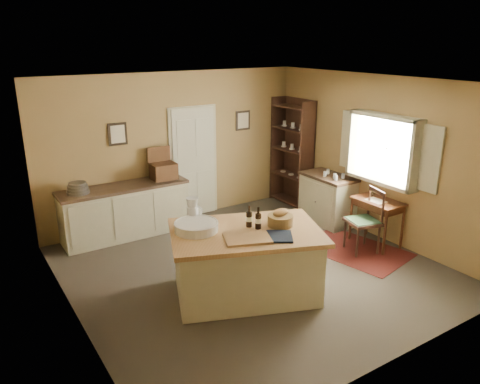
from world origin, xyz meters
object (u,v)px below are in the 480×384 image
object	(u,v)px
work_island	(245,260)
right_cabinet	(327,199)
writing_desk	(378,206)
sideboard	(126,209)
desk_chair	(363,222)
shelving_unit	(294,152)

from	to	relation	value
work_island	right_cabinet	xyz separation A→B (m)	(2.67, 1.31, -0.02)
writing_desk	sideboard	bearing A→B (deg)	142.34
desk_chair	right_cabinet	world-z (taller)	desk_chair
writing_desk	work_island	bearing A→B (deg)	-176.75
work_island	writing_desk	bearing A→B (deg)	24.66
desk_chair	sideboard	bearing A→B (deg)	153.05
work_island	desk_chair	bearing A→B (deg)	23.58
sideboard	writing_desk	distance (m)	4.19
sideboard	writing_desk	world-z (taller)	sideboard
work_island	desk_chair	size ratio (longest dim) A/B	2.24
writing_desk	desk_chair	size ratio (longest dim) A/B	0.82
desk_chair	right_cabinet	size ratio (longest dim) A/B	0.98
work_island	writing_desk	world-z (taller)	work_island
right_cabinet	shelving_unit	size ratio (longest dim) A/B	0.48
sideboard	desk_chair	bearing A→B (deg)	-41.92
work_island	sideboard	distance (m)	2.78
work_island	sideboard	xyz separation A→B (m)	(-0.64, 2.71, -0.00)
right_cabinet	desk_chair	bearing A→B (deg)	-107.80
desk_chair	writing_desk	bearing A→B (deg)	24.43
writing_desk	right_cabinet	xyz separation A→B (m)	(-0.00, 1.15, -0.20)
sideboard	shelving_unit	xyz separation A→B (m)	(3.47, -0.20, 0.58)
sideboard	shelving_unit	bearing A→B (deg)	-3.30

